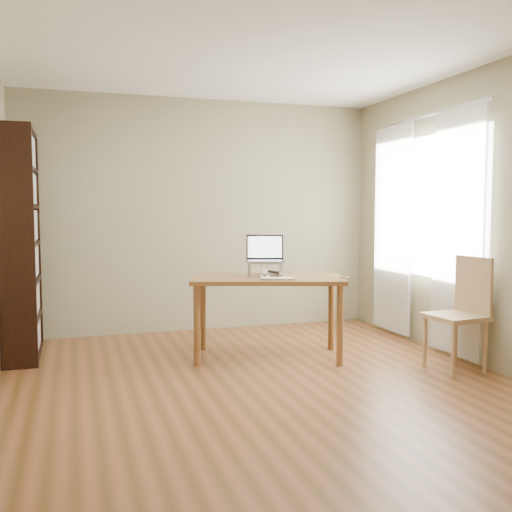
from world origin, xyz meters
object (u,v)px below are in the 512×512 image
at_px(bookshelf, 21,244).
at_px(keyboard, 278,279).
at_px(cat, 263,269).
at_px(chair, 463,309).
at_px(laptop, 263,255).
at_px(desk, 268,288).

xyz_separation_m(bookshelf, keyboard, (2.17, -0.93, -0.29)).
xyz_separation_m(bookshelf, cat, (2.14, -0.60, -0.24)).
xyz_separation_m(cat, chair, (1.47, -0.99, -0.29)).
bearing_deg(laptop, bookshelf, -177.02).
xyz_separation_m(keyboard, chair, (1.44, -0.66, -0.24)).
bearing_deg(bookshelf, keyboard, -23.30).
bearing_deg(chair, keyboard, 149.77).
relative_size(laptop, chair, 0.42).
bearing_deg(bookshelf, cat, -15.69).
relative_size(keyboard, cat, 0.70).
distance_m(bookshelf, keyboard, 2.38).
height_order(keyboard, cat, cat).
bearing_deg(desk, chair, -13.11).
xyz_separation_m(desk, laptop, (0.00, 0.14, 0.29)).
distance_m(cat, chair, 1.79).
height_order(bookshelf, desk, bookshelf).
relative_size(cat, chair, 0.49).
distance_m(laptop, keyboard, 0.41).
bearing_deg(cat, laptop, 96.90).
relative_size(desk, laptop, 3.70).
relative_size(bookshelf, cat, 4.44).
bearing_deg(keyboard, desk, 113.04).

